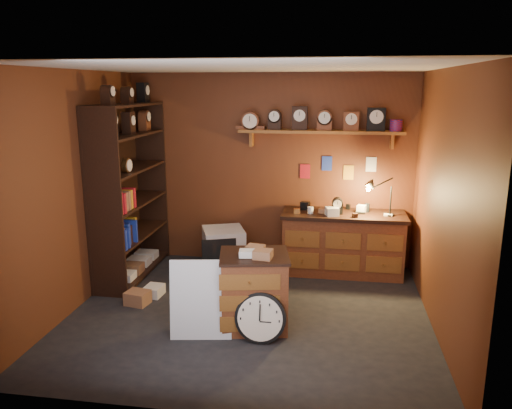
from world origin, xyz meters
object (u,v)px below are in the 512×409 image
Objects in this scene: workbench at (343,240)px; big_round_clock at (260,318)px; low_cabinet at (254,288)px; shelving_unit at (127,184)px.

workbench reaches higher than big_round_clock.
low_cabinet reaches higher than big_round_clock.
big_round_clock is (2.01, -1.58, -1.00)m from shelving_unit.
workbench is (2.84, 0.49, -0.78)m from shelving_unit.
shelving_unit reaches higher than low_cabinet.
workbench is at bearing 51.25° from low_cabinet.
low_cabinet is 1.74× the size of big_round_clock.
workbench is 3.19× the size of big_round_clock.
low_cabinet is (-0.94, -1.76, -0.03)m from workbench.
workbench is at bearing 68.13° from big_round_clock.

